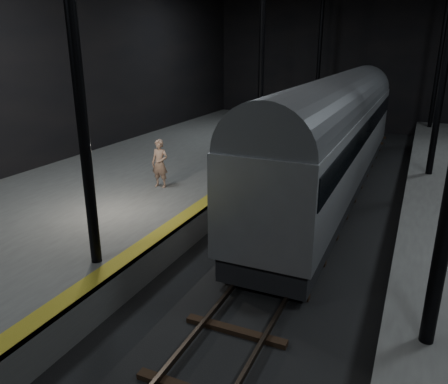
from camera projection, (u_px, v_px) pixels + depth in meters
The scene contains 6 objects.
ground at pixel (286, 258), 13.29m from camera, with size 44.00×44.00×0.00m, color black.
platform_left at pixel (90, 207), 16.04m from camera, with size 9.00×43.80×1.00m, color #4C4C4A.
tactile_strip at pixel (191, 211), 14.23m from camera, with size 0.50×43.80×0.01m, color olive.
track at pixel (286, 256), 13.27m from camera, with size 2.40×43.00×0.24m.
train at pixel (334, 132), 18.06m from camera, with size 2.76×18.39×4.92m.
woman at pixel (160, 164), 16.43m from camera, with size 0.67×0.44×1.83m, color #9E7861.
Camera 1 is at (3.16, -11.67, 6.18)m, focal length 35.00 mm.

